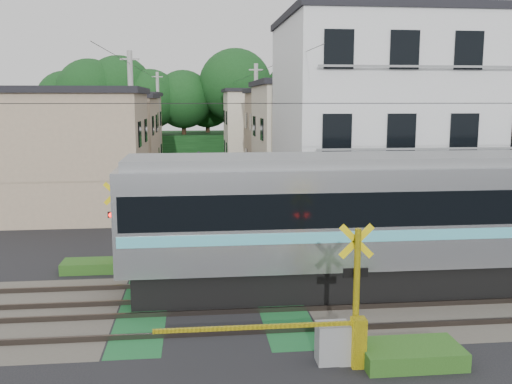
{
  "coord_description": "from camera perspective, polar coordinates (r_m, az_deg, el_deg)",
  "views": [
    {
      "loc": [
        -0.43,
        -15.1,
        5.7
      ],
      "look_at": [
        1.75,
        5.0,
        2.42
      ],
      "focal_mm": 40.0,
      "sensor_mm": 36.0,
      "label": 1
    }
  ],
  "objects": [
    {
      "name": "crossing_signal_far",
      "position": [
        19.52,
        -12.39,
        -5.82
      ],
      "size": [
        4.74,
        0.65,
        3.09
      ],
      "color": "yellow",
      "rests_on": "ground"
    },
    {
      "name": "apartment_block",
      "position": [
        26.18,
        13.85,
        6.66
      ],
      "size": [
        10.2,
        8.36,
        9.3
      ],
      "color": "white",
      "rests_on": "ground"
    },
    {
      "name": "utility_poles",
      "position": [
        38.14,
        -7.17,
        6.71
      ],
      "size": [
        7.9,
        42.0,
        8.0
      ],
      "color": "#A5A5A0",
      "rests_on": "ground"
    },
    {
      "name": "crossing_signal_near",
      "position": [
        12.85,
        8.13,
        -13.75
      ],
      "size": [
        4.74,
        0.65,
        3.09
      ],
      "color": "yellow",
      "rests_on": "ground"
    },
    {
      "name": "track_bed",
      "position": [
        16.13,
        -4.35,
        -11.38
      ],
      "size": [
        120.0,
        120.0,
        0.14
      ],
      "color": "#47423A",
      "rests_on": "ground"
    },
    {
      "name": "weed_patches",
      "position": [
        16.14,
        2.01,
        -10.79
      ],
      "size": [
        10.25,
        8.8,
        0.4
      ],
      "color": "#2D5E1E",
      "rests_on": "ground"
    },
    {
      "name": "catenary",
      "position": [
        16.56,
        16.71,
        1.86
      ],
      "size": [
        60.0,
        5.04,
        7.0
      ],
      "color": "#2D2D33",
      "rests_on": "ground"
    },
    {
      "name": "houses_row",
      "position": [
        41.1,
        -5.26,
        5.75
      ],
      "size": [
        22.07,
        31.35,
        6.8
      ],
      "color": "tan",
      "rests_on": "ground"
    },
    {
      "name": "tree_hill",
      "position": [
        63.38,
        -5.75,
        8.67
      ],
      "size": [
        40.0,
        12.39,
        11.11
      ],
      "color": "#154018",
      "rests_on": "ground"
    },
    {
      "name": "ground",
      "position": [
        16.15,
        -4.35,
        -11.5
      ],
      "size": [
        120.0,
        120.0,
        0.0
      ],
      "primitive_type": "plane",
      "color": "black"
    },
    {
      "name": "pedestrian",
      "position": [
        45.16,
        -5.77,
        3.0
      ],
      "size": [
        0.7,
        0.56,
        1.7
      ],
      "primitive_type": "imported",
      "rotation": [
        0.0,
        0.0,
        3.41
      ],
      "color": "#25252E",
      "rests_on": "ground"
    }
  ]
}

